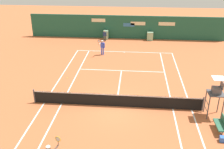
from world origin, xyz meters
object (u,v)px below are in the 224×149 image
Objects in this scene: player_on_baseline at (102,46)px; ball_kid_centre_post at (105,35)px; umpire_chair at (216,92)px; player_bench at (222,124)px; tennis_ball_mid_court at (67,78)px.

player_on_baseline is 1.35× the size of ball_kid_centre_post.
umpire_chair reaches higher than ball_kid_centre_post.
ball_kid_centre_post reaches higher than player_bench.
tennis_ball_mid_court is at bearing 59.63° from player_bench.
umpire_chair is 12.37m from tennis_ball_mid_court.
player_bench is 0.99× the size of ball_kid_centre_post.
umpire_chair is 1.53× the size of player_on_baseline.
umpire_chair is at bearing 2.70° from player_bench.
player_bench is at bearing 117.10° from ball_kid_centre_post.
player_bench is at bearing 132.50° from player_on_baseline.
player_on_baseline is 26.94× the size of tennis_ball_mid_court.
player_bench reaches higher than tennis_ball_mid_court.
ball_kid_centre_post reaches higher than tennis_ball_mid_court.
ball_kid_centre_post is at bearing 79.70° from tennis_ball_mid_court.
player_on_baseline is (-8.94, 12.83, 0.46)m from player_bench.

